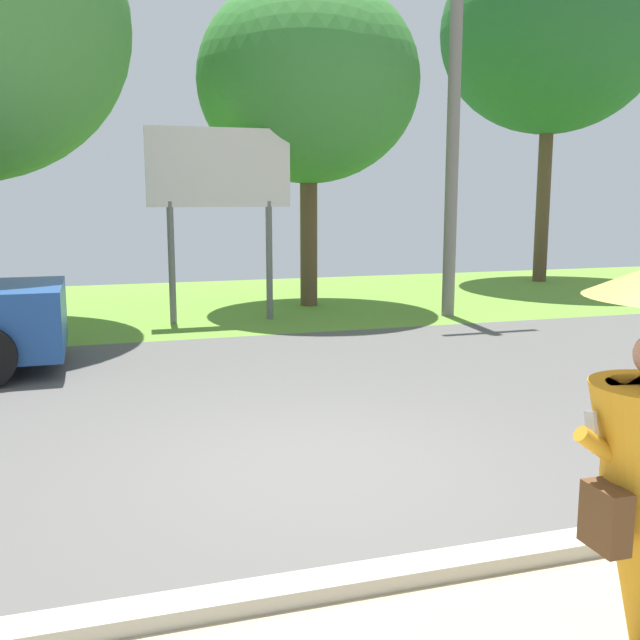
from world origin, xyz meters
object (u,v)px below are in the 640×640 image
object	(u,v)px
roadside_billboard	(220,182)
tree_right_mid	(308,82)
utility_pole	(454,106)
tree_left_far	(552,32)

from	to	relation	value
roadside_billboard	tree_right_mid	bearing A→B (deg)	34.50
utility_pole	roadside_billboard	distance (m)	4.56
tree_left_far	tree_right_mid	xyz separation A→B (m)	(-7.23, -2.41, -1.88)
utility_pole	tree_left_far	distance (m)	7.21
utility_pole	roadside_billboard	size ratio (longest dim) A/B	2.15
roadside_billboard	tree_left_far	bearing A→B (deg)	22.40
utility_pole	tree_right_mid	size ratio (longest dim) A/B	1.13
tree_left_far	tree_right_mid	bearing A→B (deg)	-161.61
utility_pole	tree_left_far	size ratio (longest dim) A/B	0.83
roadside_billboard	tree_right_mid	world-z (taller)	tree_right_mid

